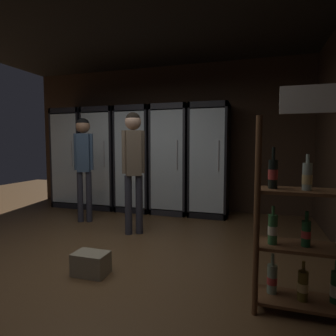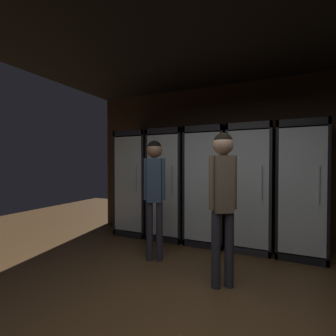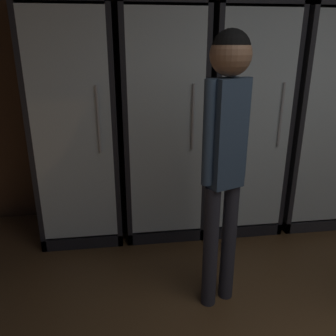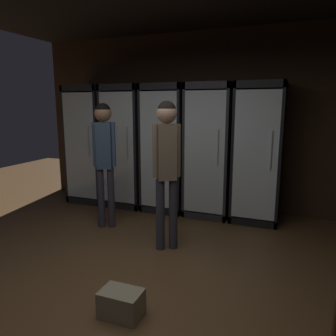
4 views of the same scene
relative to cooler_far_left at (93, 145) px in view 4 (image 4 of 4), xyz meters
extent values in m
plane|color=brown|center=(1.98, -2.69, -0.97)|extent=(12.00, 12.00, 0.00)
cube|color=#382619|center=(1.98, 0.34, 0.43)|extent=(6.00, 0.06, 2.80)
cube|color=black|center=(0.00, 0.27, 0.02)|extent=(0.66, 0.04, 1.99)
cube|color=black|center=(-0.31, -0.05, 0.02)|extent=(0.04, 0.68, 1.99)
cube|color=black|center=(0.31, -0.05, 0.02)|extent=(0.04, 0.68, 1.99)
cube|color=black|center=(0.00, -0.05, 0.96)|extent=(0.66, 0.68, 0.10)
cube|color=black|center=(0.00, -0.05, -0.92)|extent=(0.66, 0.68, 0.10)
cube|color=white|center=(0.00, 0.24, 0.02)|extent=(0.58, 0.02, 1.75)
cube|color=silver|center=(0.00, -0.37, 0.02)|extent=(0.58, 0.02, 1.75)
cylinder|color=#B2B2B7|center=(0.20, -0.40, 0.12)|extent=(0.02, 0.02, 0.50)
cube|color=silver|center=(0.00, -0.05, -0.85)|extent=(0.56, 0.60, 0.02)
cylinder|color=black|center=(-0.20, -0.04, -0.74)|extent=(0.06, 0.06, 0.22)
cylinder|color=black|center=(-0.20, -0.04, -0.58)|extent=(0.02, 0.02, 0.09)
cylinder|color=white|center=(-0.20, -0.04, -0.76)|extent=(0.06, 0.06, 0.06)
cylinder|color=#194723|center=(0.01, -0.05, -0.73)|extent=(0.06, 0.06, 0.23)
cylinder|color=#194723|center=(0.01, -0.05, -0.58)|extent=(0.02, 0.02, 0.06)
cylinder|color=white|center=(0.01, -0.05, -0.74)|extent=(0.07, 0.07, 0.07)
cylinder|color=gray|center=(0.18, -0.08, -0.75)|extent=(0.06, 0.06, 0.19)
cylinder|color=gray|center=(0.18, -0.08, -0.61)|extent=(0.02, 0.02, 0.07)
cylinder|color=tan|center=(0.18, -0.08, -0.75)|extent=(0.07, 0.07, 0.05)
cube|color=silver|center=(0.00, -0.05, -0.42)|extent=(0.56, 0.60, 0.02)
cylinder|color=#194723|center=(-0.18, -0.01, -0.31)|extent=(0.06, 0.06, 0.20)
cylinder|color=#194723|center=(-0.18, -0.01, -0.17)|extent=(0.02, 0.02, 0.08)
cylinder|color=beige|center=(-0.18, -0.01, -0.34)|extent=(0.07, 0.07, 0.05)
cylinder|color=brown|center=(0.00, -0.03, -0.30)|extent=(0.06, 0.06, 0.22)
cylinder|color=brown|center=(0.00, -0.03, -0.14)|extent=(0.02, 0.02, 0.09)
cylinder|color=white|center=(0.00, -0.03, -0.31)|extent=(0.07, 0.07, 0.09)
cylinder|color=gray|center=(0.19, -0.06, -0.30)|extent=(0.07, 0.07, 0.23)
cylinder|color=gray|center=(0.19, -0.06, -0.15)|extent=(0.02, 0.02, 0.06)
cylinder|color=tan|center=(0.19, -0.06, -0.32)|extent=(0.07, 0.07, 0.07)
cube|color=silver|center=(0.00, -0.05, 0.01)|extent=(0.56, 0.60, 0.02)
cylinder|color=gray|center=(-0.21, -0.02, 0.12)|extent=(0.07, 0.07, 0.19)
cylinder|color=gray|center=(-0.21, -0.02, 0.26)|extent=(0.02, 0.02, 0.09)
cylinder|color=beige|center=(-0.21, -0.02, 0.09)|extent=(0.07, 0.07, 0.07)
cylinder|color=gray|center=(-0.07, -0.06, 0.13)|extent=(0.07, 0.07, 0.21)
cylinder|color=gray|center=(-0.07, -0.06, 0.27)|extent=(0.03, 0.03, 0.07)
cylinder|color=#2D2D33|center=(-0.07, -0.06, 0.11)|extent=(0.07, 0.07, 0.06)
cylinder|color=#194723|center=(0.08, -0.06, 0.14)|extent=(0.06, 0.06, 0.24)
cylinder|color=#194723|center=(0.08, -0.06, 0.31)|extent=(0.02, 0.02, 0.09)
cylinder|color=tan|center=(0.08, -0.06, 0.12)|extent=(0.06, 0.06, 0.07)
cylinder|color=brown|center=(0.21, -0.02, 0.12)|extent=(0.06, 0.06, 0.19)
cylinder|color=brown|center=(0.21, -0.02, 0.25)|extent=(0.02, 0.02, 0.08)
cylinder|color=tan|center=(0.21, -0.02, 0.09)|extent=(0.07, 0.07, 0.06)
cube|color=silver|center=(0.00, -0.05, 0.45)|extent=(0.56, 0.60, 0.02)
cylinder|color=#9EAD99|center=(-0.15, -0.06, 0.57)|extent=(0.07, 0.07, 0.22)
cylinder|color=#9EAD99|center=(-0.15, -0.06, 0.71)|extent=(0.02, 0.02, 0.07)
cylinder|color=white|center=(-0.15, -0.06, 0.55)|extent=(0.07, 0.07, 0.08)
cylinder|color=gray|center=(0.14, -0.04, 0.56)|extent=(0.07, 0.07, 0.20)
cylinder|color=gray|center=(0.14, -0.04, 0.69)|extent=(0.02, 0.02, 0.07)
cylinder|color=#2D2D33|center=(0.14, -0.04, 0.53)|extent=(0.07, 0.07, 0.07)
cube|color=black|center=(0.71, 0.27, 0.02)|extent=(0.66, 0.04, 1.99)
cube|color=black|center=(0.40, -0.05, 0.02)|extent=(0.04, 0.68, 1.99)
cube|color=black|center=(1.02, -0.05, 0.02)|extent=(0.04, 0.68, 1.99)
cube|color=black|center=(0.71, -0.05, 0.96)|extent=(0.66, 0.68, 0.10)
cube|color=black|center=(0.71, -0.05, -0.92)|extent=(0.66, 0.68, 0.10)
cube|color=white|center=(0.71, 0.24, 0.02)|extent=(0.58, 0.02, 1.75)
cube|color=silver|center=(0.71, -0.37, 0.02)|extent=(0.58, 0.02, 1.75)
cylinder|color=#B2B2B7|center=(0.91, -0.40, 0.12)|extent=(0.02, 0.02, 0.50)
cube|color=silver|center=(0.71, -0.05, -0.85)|extent=(0.56, 0.60, 0.02)
cylinder|color=#194723|center=(0.51, -0.04, -0.73)|extent=(0.07, 0.07, 0.22)
cylinder|color=#194723|center=(0.51, -0.04, -0.58)|extent=(0.03, 0.03, 0.07)
cylinder|color=beige|center=(0.51, -0.04, -0.75)|extent=(0.08, 0.08, 0.08)
cylinder|color=black|center=(0.71, 0.00, -0.74)|extent=(0.07, 0.07, 0.21)
cylinder|color=black|center=(0.71, 0.00, -0.59)|extent=(0.03, 0.03, 0.09)
cylinder|color=white|center=(0.71, 0.00, -0.75)|extent=(0.08, 0.08, 0.06)
cylinder|color=brown|center=(0.90, -0.02, -0.75)|extent=(0.07, 0.07, 0.19)
cylinder|color=brown|center=(0.90, -0.02, -0.61)|extent=(0.02, 0.02, 0.10)
cylinder|color=beige|center=(0.90, -0.02, -0.76)|extent=(0.07, 0.07, 0.05)
cube|color=silver|center=(0.71, -0.05, -0.42)|extent=(0.56, 0.60, 0.02)
cylinder|color=gray|center=(0.49, -0.06, -0.31)|extent=(0.06, 0.06, 0.21)
cylinder|color=gray|center=(0.49, -0.06, -0.17)|extent=(0.02, 0.02, 0.08)
cylinder|color=#2D2D33|center=(0.49, -0.06, -0.31)|extent=(0.07, 0.07, 0.07)
cylinder|color=gray|center=(0.63, -0.08, -0.31)|extent=(0.08, 0.08, 0.21)
cylinder|color=gray|center=(0.63, -0.08, -0.16)|extent=(0.02, 0.02, 0.08)
cylinder|color=#2D2D33|center=(0.63, -0.08, -0.30)|extent=(0.08, 0.08, 0.07)
cylinder|color=#336B38|center=(0.78, -0.02, -0.30)|extent=(0.06, 0.06, 0.22)
cylinder|color=#336B38|center=(0.78, -0.02, -0.15)|extent=(0.02, 0.02, 0.06)
cylinder|color=#2D2D33|center=(0.78, -0.02, -0.31)|extent=(0.06, 0.06, 0.08)
cylinder|color=brown|center=(0.91, -0.07, -0.31)|extent=(0.08, 0.08, 0.20)
cylinder|color=brown|center=(0.91, -0.07, -0.18)|extent=(0.03, 0.03, 0.07)
cylinder|color=beige|center=(0.91, -0.07, -0.33)|extent=(0.08, 0.08, 0.07)
cube|color=silver|center=(0.71, -0.05, 0.01)|extent=(0.56, 0.60, 0.02)
cylinder|color=#9EAD99|center=(0.50, -0.03, 0.14)|extent=(0.08, 0.08, 0.24)
cylinder|color=#9EAD99|center=(0.50, -0.03, 0.30)|extent=(0.03, 0.03, 0.08)
cylinder|color=#B2332D|center=(0.50, -0.03, 0.11)|extent=(0.08, 0.08, 0.07)
cylinder|color=gray|center=(0.64, -0.05, 0.14)|extent=(0.06, 0.06, 0.23)
cylinder|color=gray|center=(0.64, -0.05, 0.30)|extent=(0.02, 0.02, 0.09)
cylinder|color=#2D2D33|center=(0.64, -0.05, 0.12)|extent=(0.06, 0.06, 0.09)
cylinder|color=#9EAD99|center=(0.77, -0.08, 0.13)|extent=(0.08, 0.08, 0.22)
cylinder|color=#9EAD99|center=(0.77, -0.08, 0.28)|extent=(0.03, 0.03, 0.08)
cylinder|color=#2D2D33|center=(0.77, -0.08, 0.11)|extent=(0.08, 0.08, 0.06)
cylinder|color=#9EAD99|center=(0.91, -0.07, 0.13)|extent=(0.07, 0.07, 0.22)
cylinder|color=#9EAD99|center=(0.91, -0.07, 0.28)|extent=(0.02, 0.02, 0.08)
cylinder|color=#B2332D|center=(0.91, -0.07, 0.12)|extent=(0.08, 0.08, 0.06)
cube|color=silver|center=(0.71, -0.05, 0.45)|extent=(0.56, 0.60, 0.02)
cylinder|color=#9EAD99|center=(0.51, -0.01, 0.57)|extent=(0.07, 0.07, 0.22)
cylinder|color=#9EAD99|center=(0.51, -0.01, 0.73)|extent=(0.03, 0.03, 0.10)
cylinder|color=beige|center=(0.51, -0.01, 0.57)|extent=(0.07, 0.07, 0.07)
cylinder|color=#336B38|center=(0.71, -0.04, 0.56)|extent=(0.08, 0.08, 0.20)
cylinder|color=#336B38|center=(0.71, -0.04, 0.70)|extent=(0.03, 0.03, 0.09)
cylinder|color=white|center=(0.71, -0.04, 0.55)|extent=(0.08, 0.08, 0.05)
cylinder|color=brown|center=(0.89, 0.00, 0.57)|extent=(0.07, 0.07, 0.23)
cylinder|color=brown|center=(0.89, 0.00, 0.72)|extent=(0.02, 0.02, 0.07)
cylinder|color=#B2332D|center=(0.89, 0.00, 0.54)|extent=(0.07, 0.07, 0.07)
cube|color=black|center=(1.41, 0.27, 0.02)|extent=(0.66, 0.04, 1.99)
cube|color=black|center=(1.10, -0.05, 0.02)|extent=(0.04, 0.68, 1.99)
cube|color=black|center=(1.72, -0.05, 0.02)|extent=(0.04, 0.68, 1.99)
cube|color=black|center=(1.41, -0.05, 0.96)|extent=(0.66, 0.68, 0.10)
cube|color=black|center=(1.41, -0.05, -0.92)|extent=(0.66, 0.68, 0.10)
cube|color=white|center=(1.41, 0.24, 0.02)|extent=(0.58, 0.02, 1.75)
cube|color=silver|center=(1.41, -0.37, 0.02)|extent=(0.58, 0.02, 1.75)
cylinder|color=#B2B2B7|center=(1.61, -0.40, 0.12)|extent=(0.02, 0.02, 0.50)
cube|color=silver|center=(1.41, -0.05, -0.85)|extent=(0.56, 0.60, 0.02)
cylinder|color=black|center=(1.20, -0.07, -0.73)|extent=(0.08, 0.08, 0.22)
cylinder|color=black|center=(1.20, -0.07, -0.58)|extent=(0.03, 0.03, 0.09)
cylinder|color=beige|center=(1.20, -0.07, -0.76)|extent=(0.08, 0.08, 0.06)
cylinder|color=black|center=(1.35, -0.03, -0.73)|extent=(0.08, 0.08, 0.22)
cylinder|color=black|center=(1.35, -0.03, -0.58)|extent=(0.03, 0.03, 0.09)
cylinder|color=#2D2D33|center=(1.35, -0.03, -0.73)|extent=(0.08, 0.08, 0.06)
cylinder|color=black|center=(1.48, -0.07, -0.75)|extent=(0.07, 0.07, 0.20)
cylinder|color=black|center=(1.48, -0.07, -0.62)|extent=(0.02, 0.02, 0.07)
cylinder|color=#2D2D33|center=(1.48, -0.07, -0.75)|extent=(0.07, 0.07, 0.06)
cylinder|color=brown|center=(1.63, -0.01, -0.75)|extent=(0.06, 0.06, 0.19)
cylinder|color=brown|center=(1.63, -0.01, -0.62)|extent=(0.02, 0.02, 0.07)
cylinder|color=beige|center=(1.63, -0.01, -0.76)|extent=(0.07, 0.07, 0.06)
cube|color=silver|center=(1.41, -0.05, -0.27)|extent=(0.56, 0.60, 0.02)
cylinder|color=#336B38|center=(1.27, -0.09, -0.16)|extent=(0.06, 0.06, 0.22)
cylinder|color=#336B38|center=(1.27, -0.09, -0.02)|extent=(0.02, 0.02, 0.06)
cylinder|color=#2D2D33|center=(1.27, -0.09, -0.18)|extent=(0.07, 0.07, 0.08)
cylinder|color=brown|center=(1.55, -0.01, -0.17)|extent=(0.08, 0.08, 0.19)
cylinder|color=brown|center=(1.55, -0.01, -0.04)|extent=(0.02, 0.02, 0.07)
cylinder|color=tan|center=(1.55, -0.01, -0.18)|extent=(0.08, 0.08, 0.05)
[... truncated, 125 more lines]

